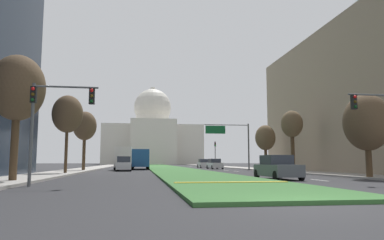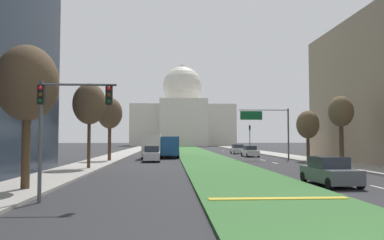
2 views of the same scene
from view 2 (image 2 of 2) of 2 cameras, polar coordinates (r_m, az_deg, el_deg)
name	(u,v)px [view 2 (image 2 of 2)]	position (r m, az deg, el deg)	size (l,w,h in m)	color
ground_plane	(193,152)	(72.49, 0.23, -4.98)	(287.45, 287.45, 0.00)	#2B2B2D
grass_median	(196,153)	(65.97, 0.59, -5.13)	(6.67, 117.59, 0.14)	#386B33
median_curb_nose	(278,198)	(16.55, 13.16, -11.71)	(6.01, 0.50, 0.04)	gold
lane_dashes_right	(256,158)	(50.71, 9.88, -5.87)	(0.16, 63.23, 0.01)	silver
sidewalk_left	(119,155)	(59.82, -11.19, -5.32)	(4.00, 117.59, 0.15)	#9E9991
sidewalk_right	(276,155)	(61.75, 12.88, -5.22)	(4.00, 117.59, 0.15)	#9E9991
capitol_building	(182,118)	(137.10, -1.50, 0.38)	(36.71, 28.00, 30.28)	beige
traffic_light_near_left	(61,114)	(16.81, -19.58, 0.95)	(3.34, 0.35, 5.20)	#515456
traffic_light_far_right	(250,135)	(69.18, 8.91, -2.31)	(0.28, 0.35, 5.20)	#515456
overhead_guide_sign	(269,123)	(47.64, 11.84, -0.42)	(6.44, 0.20, 6.50)	#515456
street_tree_left_near	(27,84)	(21.11, -24.08, 5.06)	(3.17, 3.17, 7.59)	#4C3823
street_tree_left_mid	(89,104)	(33.65, -15.55, 2.35)	(2.89, 2.89, 7.56)	#4C3823
street_tree_right_mid	(341,113)	(37.76, 21.99, 1.03)	(2.33, 2.33, 6.73)	#4C3823
street_tree_left_far	(110,114)	(44.36, -12.57, 0.95)	(2.91, 2.91, 7.49)	#4C3823
street_tree_right_far	(308,125)	(46.03, 17.43, -0.75)	(2.67, 2.67, 6.02)	#4C3823
sedan_lead_stopped	(329,172)	(23.13, 20.45, -7.49)	(2.06, 4.44, 1.66)	#4C5156
sedan_midblock	(152,154)	(43.41, -6.21, -5.29)	(1.99, 4.42, 1.84)	silver
sedan_distant	(250,152)	(55.29, 8.94, -4.83)	(2.01, 4.26, 1.63)	silver
sedan_far_horizon	(238,149)	(65.35, 7.05, -4.51)	(2.01, 4.38, 1.65)	#BCBCC1
box_truck_delivery	(152,146)	(49.47, -6.22, -4.03)	(2.40, 6.40, 3.20)	brown
city_bus	(170,145)	(53.84, -3.47, -3.84)	(2.62, 11.00, 2.95)	#1E4C8C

